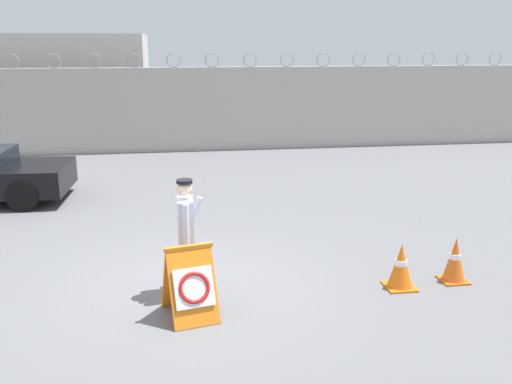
# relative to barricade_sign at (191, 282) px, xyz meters

# --- Properties ---
(ground_plane) EXTENTS (90.00, 90.00, 0.00)m
(ground_plane) POSITION_rel_barricade_sign_xyz_m (0.03, 1.01, -0.50)
(ground_plane) COLOR slate
(perimeter_wall) EXTENTS (36.00, 0.30, 3.23)m
(perimeter_wall) POSITION_rel_barricade_sign_xyz_m (0.03, 12.16, 0.90)
(perimeter_wall) COLOR #ADA8A0
(perimeter_wall) RESTS_ON ground_plane
(building_block) EXTENTS (8.68, 6.30, 3.86)m
(building_block) POSITION_rel_barricade_sign_xyz_m (-5.35, 17.03, 1.43)
(building_block) COLOR beige
(building_block) RESTS_ON ground_plane
(barricade_sign) EXTENTS (0.78, 0.93, 1.00)m
(barricade_sign) POSITION_rel_barricade_sign_xyz_m (0.00, 0.00, 0.00)
(barricade_sign) COLOR orange
(barricade_sign) RESTS_ON ground_plane
(security_guard) EXTENTS (0.39, 0.61, 1.71)m
(security_guard) POSITION_rel_barricade_sign_xyz_m (-0.02, 0.78, 0.46)
(security_guard) COLOR black
(security_guard) RESTS_ON ground_plane
(traffic_cone_near) EXTENTS (0.43, 0.43, 0.69)m
(traffic_cone_near) POSITION_rel_barricade_sign_xyz_m (3.14, 0.46, -0.15)
(traffic_cone_near) COLOR orange
(traffic_cone_near) RESTS_ON ground_plane
(traffic_cone_mid) EXTENTS (0.40, 0.40, 0.70)m
(traffic_cone_mid) POSITION_rel_barricade_sign_xyz_m (4.06, 0.56, -0.15)
(traffic_cone_mid) COLOR orange
(traffic_cone_mid) RESTS_ON ground_plane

